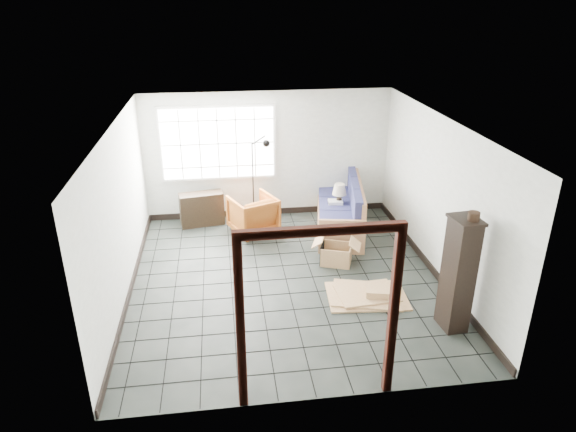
{
  "coord_description": "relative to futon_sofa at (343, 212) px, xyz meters",
  "views": [
    {
      "loc": [
        -0.96,
        -7.29,
        4.36
      ],
      "look_at": [
        0.08,
        0.3,
        1.0
      ],
      "focal_mm": 32.0,
      "sensor_mm": 36.0,
      "label": 1
    }
  ],
  "objects": [
    {
      "name": "projector",
      "position": [
        -0.15,
        0.04,
        0.2
      ],
      "size": [
        0.31,
        0.26,
        0.1
      ],
      "rotation": [
        0.0,
        0.0,
        -0.13
      ],
      "color": "silver",
      "rests_on": "side_table"
    },
    {
      "name": "doorway_trim",
      "position": [
        -1.37,
        -4.5,
        1.02
      ],
      "size": [
        1.8,
        0.08,
        2.2
      ],
      "color": "#33120B",
      "rests_on": "ground"
    },
    {
      "name": "room_shell",
      "position": [
        -1.37,
        -1.77,
        1.32
      ],
      "size": [
        5.02,
        5.52,
        2.61
      ],
      "color": "#B7BBB3",
      "rests_on": "ground"
    },
    {
      "name": "armchair",
      "position": [
        -1.77,
        0.09,
        0.06
      ],
      "size": [
        1.03,
        1.0,
        0.82
      ],
      "primitive_type": "imported",
      "rotation": [
        0.0,
        0.0,
        3.55
      ],
      "color": "brown",
      "rests_on": "ground"
    },
    {
      "name": "floor_lamp",
      "position": [
        -1.59,
        0.6,
        0.6
      ],
      "size": [
        0.55,
        0.36,
        1.8
      ],
      "rotation": [
        0.0,
        0.0,
        0.39
      ],
      "color": "black",
      "rests_on": "ground"
    },
    {
      "name": "futon_sofa",
      "position": [
        0.0,
        0.0,
        0.0
      ],
      "size": [
        1.22,
        2.33,
        0.98
      ],
      "rotation": [
        0.0,
        0.0,
        -0.18
      ],
      "color": "#966644",
      "rests_on": "ground"
    },
    {
      "name": "open_box",
      "position": [
        -0.43,
        -1.37,
        -0.19
      ],
      "size": [
        0.91,
        0.65,
        0.46
      ],
      "rotation": [
        0.0,
        0.0,
        -0.35
      ],
      "color": "#A5754F",
      "rests_on": "ground"
    },
    {
      "name": "window_panel",
      "position": [
        -2.37,
        0.9,
        1.24
      ],
      "size": [
        2.32,
        0.08,
        1.52
      ],
      "color": "silver",
      "rests_on": "ground"
    },
    {
      "name": "table_lamp",
      "position": [
        -0.07,
        0.06,
        0.44
      ],
      "size": [
        0.34,
        0.34,
        0.43
      ],
      "rotation": [
        0.0,
        0.0,
        0.29
      ],
      "color": "black",
      "rests_on": "side_table"
    },
    {
      "name": "pot",
      "position": [
        0.83,
        -3.47,
        1.37
      ],
      "size": [
        0.16,
        0.16,
        0.11
      ],
      "rotation": [
        0.0,
        0.0,
        -0.07
      ],
      "color": "black",
      "rests_on": "tall_shelf"
    },
    {
      "name": "console_shelf",
      "position": [
        -2.77,
        0.6,
        -0.02
      ],
      "size": [
        0.91,
        0.48,
        0.67
      ],
      "rotation": [
        0.0,
        0.0,
        0.17
      ],
      "color": "black",
      "rests_on": "ground"
    },
    {
      "name": "ground",
      "position": [
        -1.37,
        -1.8,
        -0.36
      ],
      "size": [
        5.5,
        5.5,
        0.0
      ],
      "primitive_type": "plane",
      "color": "black",
      "rests_on": "ground"
    },
    {
      "name": "side_table",
      "position": [
        -0.1,
        0.11,
        0.06
      ],
      "size": [
        0.52,
        0.52,
        0.5
      ],
      "rotation": [
        0.0,
        0.0,
        -0.14
      ],
      "color": "black",
      "rests_on": "ground"
    },
    {
      "name": "cardboard_pile",
      "position": [
        -0.18,
        -2.51,
        -0.31
      ],
      "size": [
        1.29,
        1.05,
        0.18
      ],
      "rotation": [
        0.0,
        0.0,
        -0.13
      ],
      "color": "#A5754F",
      "rests_on": "ground"
    },
    {
      "name": "tall_shelf",
      "position": [
        0.78,
        -3.4,
        0.5
      ],
      "size": [
        0.39,
        0.48,
        1.67
      ],
      "rotation": [
        0.0,
        0.0,
        0.09
      ],
      "color": "black",
      "rests_on": "ground"
    }
  ]
}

